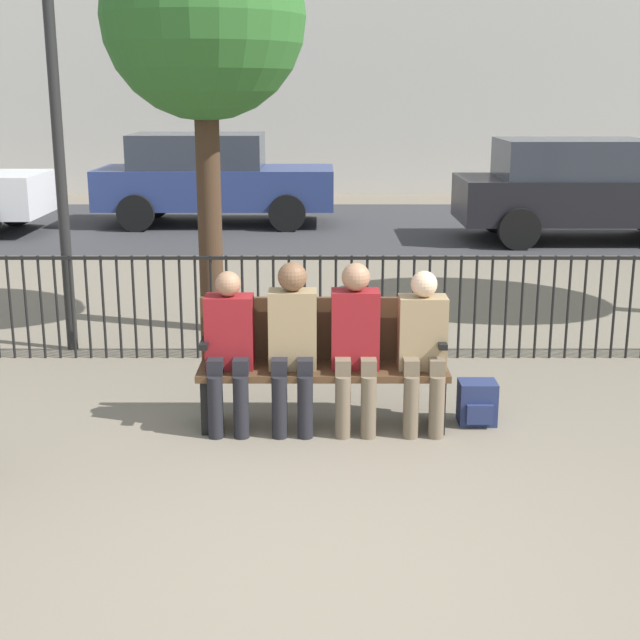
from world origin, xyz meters
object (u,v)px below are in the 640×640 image
seated_person_3 (420,343)px  tree_1 (200,20)px  seated_person_2 (352,338)px  seated_person_1 (290,338)px  parked_car_0 (208,178)px  backpack (474,403)px  lamp_post (48,57)px  parked_car_2 (581,188)px  seated_person_0 (226,344)px  park_bench (320,358)px

seated_person_3 → tree_1: bearing=123.3°
seated_person_2 → seated_person_1: bearing=180.0°
tree_1 → parked_car_0: (-0.86, 7.29, -2.18)m
seated_person_1 → backpack: seated_person_1 is taller
tree_1 → parked_car_0: 7.66m
seated_person_3 → lamp_post: 4.20m
tree_1 → parked_car_2: (5.35, 5.49, -2.18)m
parked_car_0 → tree_1: bearing=-83.3°
seated_person_0 → parked_car_0: parked_car_0 is taller
seated_person_1 → seated_person_3: size_ratio=1.05×
lamp_post → parked_car_0: 8.25m
seated_person_1 → parked_car_2: (4.44, 8.27, 0.16)m
seated_person_3 → parked_car_0: bearing=104.9°
parked_car_2 → seated_person_3: bearing=-113.0°
seated_person_0 → parked_car_0: 10.16m
park_bench → lamp_post: 3.73m
seated_person_3 → parked_car_0: (-2.69, 10.08, 0.20)m
lamp_post → parked_car_2: size_ratio=0.97×
seated_person_3 → backpack: seated_person_3 is taller
seated_person_2 → parked_car_0: parked_car_0 is taller
park_bench → seated_person_0: (-0.67, -0.13, 0.15)m
seated_person_0 → parked_car_0: (-1.31, 10.08, 0.20)m
seated_person_0 → tree_1: 3.69m
seated_person_1 → lamp_post: lamp_post is taller
tree_1 → seated_person_1: bearing=-71.9°
seated_person_1 → lamp_post: bearing=136.5°
seated_person_1 → parked_car_0: parked_car_0 is taller
park_bench → seated_person_2: size_ratio=1.47×
backpack → lamp_post: (-3.50, 1.94, 2.50)m
park_bench → parked_car_0: size_ratio=0.43×
seated_person_0 → tree_1: tree_1 is taller
parked_car_2 → tree_1: bearing=-134.2°
seated_person_2 → seated_person_0: bearing=-179.8°
seated_person_0 → tree_1: bearing=99.3°
seated_person_1 → seated_person_2: size_ratio=1.00×
seated_person_2 → seated_person_3: seated_person_2 is taller
park_bench → seated_person_0: bearing=-168.8°
parked_car_2 → seated_person_1: bearing=-118.2°
parked_car_0 → parked_car_2: bearing=-16.2°
seated_person_1 → parked_car_2: parked_car_2 is taller
parked_car_2 → park_bench: bearing=-117.4°
seated_person_0 → seated_person_1: (0.45, 0.00, 0.04)m
seated_person_0 → seated_person_1: bearing=0.4°
lamp_post → seated_person_0: bearing=-50.2°
seated_person_0 → seated_person_2: seated_person_2 is taller
seated_person_1 → seated_person_2: 0.44m
seated_person_0 → seated_person_1: 0.45m
seated_person_0 → tree_1: (-0.46, 2.78, 2.38)m
park_bench → backpack: park_bench is taller
seated_person_1 → tree_1: 3.74m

